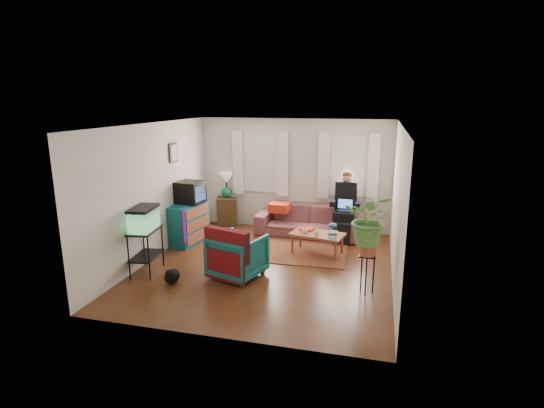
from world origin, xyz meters
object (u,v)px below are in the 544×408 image
(side_table, at_px, (227,211))
(armchair, at_px, (238,254))
(coffee_table, at_px, (317,243))
(sofa, at_px, (308,216))
(aquarium_stand, at_px, (146,251))
(dresser, at_px, (188,223))
(plant_stand, at_px, (367,274))

(side_table, height_order, armchair, armchair)
(side_table, height_order, coffee_table, side_table)
(sofa, bearing_deg, aquarium_stand, -128.13)
(sofa, relative_size, dresser, 2.40)
(side_table, height_order, aquarium_stand, aquarium_stand)
(aquarium_stand, xyz_separation_m, plant_stand, (3.83, 0.11, -0.07))
(side_table, bearing_deg, dresser, -102.91)
(side_table, distance_m, aquarium_stand, 3.21)
(sofa, xyz_separation_m, side_table, (-2.07, 0.33, -0.11))
(plant_stand, bearing_deg, armchair, 176.23)
(sofa, xyz_separation_m, dresser, (-2.41, -1.15, -0.02))
(sofa, distance_m, armchair, 2.72)
(armchair, xyz_separation_m, coffee_table, (1.18, 1.45, -0.20))
(sofa, distance_m, aquarium_stand, 3.74)
(armchair, bearing_deg, plant_stand, -166.52)
(aquarium_stand, height_order, plant_stand, aquarium_stand)
(dresser, distance_m, armchair, 2.17)
(sofa, bearing_deg, coffee_table, -69.19)
(side_table, relative_size, coffee_table, 0.67)
(armchair, xyz_separation_m, plant_stand, (2.21, -0.15, -0.09))
(sofa, xyz_separation_m, aquarium_stand, (-2.42, -2.85, -0.05))
(side_table, distance_m, dresser, 1.52)
(coffee_table, bearing_deg, aquarium_stand, -136.99)
(armchair, height_order, plant_stand, armchair)
(aquarium_stand, distance_m, coffee_table, 3.29)
(side_table, relative_size, plant_stand, 1.05)
(side_table, xyz_separation_m, coffee_table, (2.46, -1.49, -0.13))
(side_table, bearing_deg, armchair, -66.47)
(armchair, bearing_deg, sofa, -89.66)
(armchair, distance_m, plant_stand, 2.21)
(aquarium_stand, bearing_deg, dresser, 82.12)
(sofa, height_order, plant_stand, sofa)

